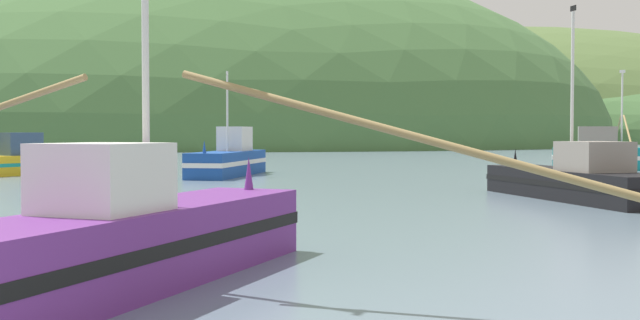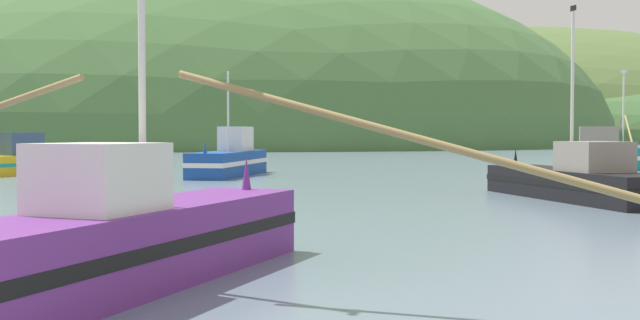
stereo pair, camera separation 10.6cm
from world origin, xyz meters
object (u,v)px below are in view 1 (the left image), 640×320
fishing_boat_black (576,180)px  fishing_boat_purple (132,239)px  fishing_boat_blue (229,160)px  fishing_boat_teal (618,155)px

fishing_boat_black → fishing_boat_purple: fishing_boat_purple is taller
fishing_boat_blue → fishing_boat_purple: bearing=13.9°
fishing_boat_black → fishing_boat_teal: bearing=-38.6°
fishing_boat_black → fishing_boat_purple: bearing=128.2°
fishing_boat_black → fishing_boat_blue: bearing=27.5°
fishing_boat_blue → fishing_boat_purple: 32.95m
fishing_boat_blue → fishing_boat_black: bearing=52.1°
fishing_boat_teal → fishing_boat_blue: bearing=-149.1°
fishing_boat_blue → fishing_boat_teal: bearing=114.9°
fishing_boat_blue → fishing_boat_purple: fishing_boat_purple is taller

